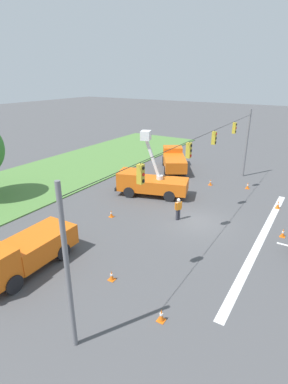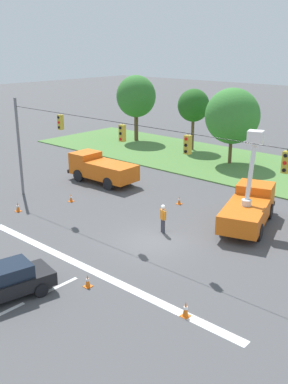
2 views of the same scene
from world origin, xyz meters
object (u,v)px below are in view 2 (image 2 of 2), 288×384
tree_centre (232,116)px  traffic_cone_foreground_right (179,200)px  road_worker (163,217)px  utility_truck_bucket_lift (249,206)px  tree_far_west (136,96)px  tree_west (194,106)px  traffic_cone_mid_left (71,198)px  traffic_cone_mid_right (88,281)px  sedan_black (5,282)px  traffic_cone_near_bucket (18,207)px  utility_truck_support_near (101,168)px  traffic_cone_foreground_left (186,309)px

tree_centre → traffic_cone_foreground_right: 13.15m
road_worker → utility_truck_bucket_lift: bearing=54.1°
tree_far_west → tree_west: (7.64, 0.51, -0.40)m
traffic_cone_mid_left → traffic_cone_mid_right: (9.92, -7.14, 0.02)m
tree_centre → sedan_black: size_ratio=1.55×
tree_far_west → tree_west: size_ratio=1.16×
tree_far_west → utility_truck_bucket_lift: tree_far_west is taller
tree_centre → traffic_cone_mid_right: bearing=-73.7°
tree_far_west → tree_centre: 13.83m
tree_west → traffic_cone_mid_left: bearing=-80.7°
tree_west → traffic_cone_foreground_right: bearing=-57.0°
tree_centre → utility_truck_bucket_lift: size_ratio=1.03×
road_worker → traffic_cone_near_bucket: 10.36m
tree_west → sedan_black: tree_west is taller
sedan_black → road_worker: bearing=86.8°
tree_west → road_worker: tree_west is taller
road_worker → utility_truck_support_near: bearing=156.0°
tree_centre → traffic_cone_mid_left: bearing=-99.8°
traffic_cone_near_bucket → utility_truck_support_near: bearing=94.8°
tree_centre → sedan_black: tree_centre is taller
sedan_black → traffic_cone_foreground_left: (6.88, 4.18, -0.45)m
tree_west → utility_truck_bucket_lift: tree_west is taller
utility_truck_bucket_lift → tree_centre: bearing=125.8°
road_worker → traffic_cone_mid_right: bearing=-78.8°
tree_west → traffic_cone_mid_right: 29.67m
tree_far_west → traffic_cone_mid_left: tree_far_west is taller
traffic_cone_foreground_right → tree_centre: bearing=105.1°
tree_west → utility_truck_bucket_lift: size_ratio=0.94×
tree_centre → sedan_black: bearing=-79.5°
sedan_black → traffic_cone_foreground_right: 15.10m
traffic_cone_foreground_left → utility_truck_bucket_lift: bearing=106.2°
road_worker → traffic_cone_near_bucket: road_worker is taller
traffic_cone_mid_left → tree_centre: bearing=80.2°
tree_centre → tree_far_west: bearing=172.4°
road_worker → traffic_cone_foreground_right: road_worker is taller
road_worker → traffic_cone_foreground_left: (6.31, -6.17, -0.66)m
tree_centre → utility_truck_bucket_lift: bearing=-54.2°
utility_truck_bucket_lift → traffic_cone_mid_right: size_ratio=10.88×
utility_truck_support_near → traffic_cone_foreground_right: size_ratio=10.50×
traffic_cone_foreground_left → traffic_cone_mid_right: size_ratio=1.11×
tree_centre → traffic_cone_mid_right: 25.30m
traffic_cone_mid_right → traffic_cone_near_bucket: traffic_cone_near_bucket is taller
tree_centre → traffic_cone_near_bucket: 21.29m
traffic_cone_foreground_left → sedan_black: bearing=-148.7°
tree_far_west → traffic_cone_near_bucket: bearing=-66.6°
utility_truck_support_near → traffic_cone_near_bucket: bearing=-85.2°
traffic_cone_foreground_right → traffic_cone_mid_left: size_ratio=0.98×
tree_west → traffic_cone_foreground_right: (9.29, -14.34, -4.46)m
tree_west → road_worker: (11.62, -18.98, -3.74)m
tree_far_west → tree_west: tree_far_west is taller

